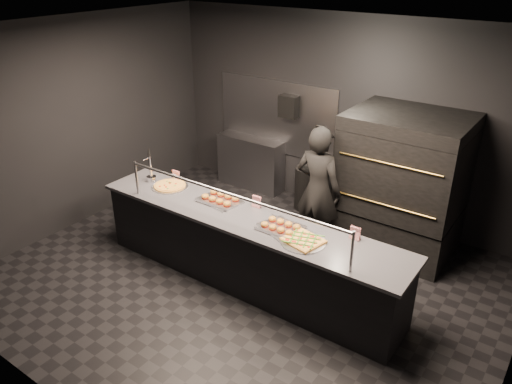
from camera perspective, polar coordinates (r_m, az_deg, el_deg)
room at (r=5.69m, az=-1.19°, el=2.52°), size 6.04×6.00×3.00m
service_counter at (r=6.13m, az=-1.20°, el=-6.58°), size 4.10×0.78×1.37m
pizza_oven at (r=6.92m, az=16.38°, el=1.01°), size 1.50×1.23×1.91m
prep_shelf at (r=8.65m, az=-0.60°, el=3.39°), size 1.20×0.35×0.90m
towel_dispenser at (r=7.97m, az=3.81°, el=9.75°), size 0.30×0.20×0.35m
fire_extinguisher at (r=7.87m, az=7.16°, el=5.64°), size 0.14×0.14×0.51m
beer_tap at (r=6.88m, az=-11.94°, el=2.28°), size 0.13×0.18×0.50m
round_pizza at (r=6.73m, az=-9.82°, el=0.71°), size 0.48×0.48×0.03m
slider_tray_a at (r=6.26m, az=-4.10°, el=-0.77°), size 0.57×0.47×0.08m
slider_tray_b at (r=5.63m, az=2.82°, el=-4.00°), size 0.57×0.50×0.08m
square_pizza at (r=5.41m, az=5.42°, el=-5.56°), size 0.49×0.49×0.05m
condiment_jar at (r=6.88m, az=-9.07°, el=1.61°), size 0.14×0.06×0.09m
tent_cards at (r=6.09m, az=-0.02°, el=-1.07°), size 2.77×0.04×0.15m
trash_bin at (r=7.98m, az=5.93°, el=0.46°), size 0.42×0.42×0.70m
worker at (r=6.65m, az=7.11°, el=0.18°), size 0.66×0.44×1.78m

